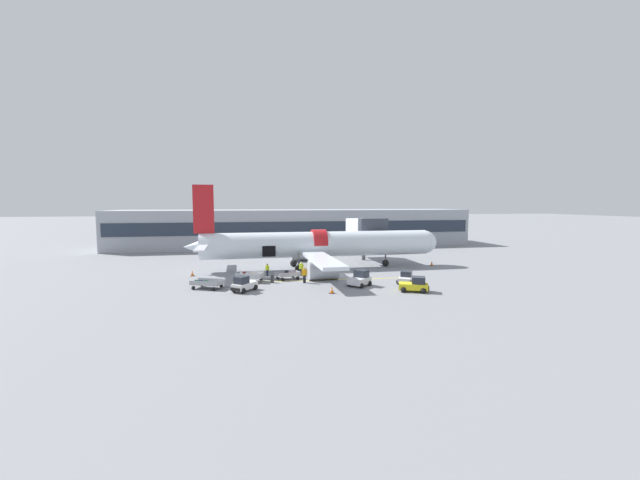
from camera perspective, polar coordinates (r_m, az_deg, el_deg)
The scene contains 21 objects.
ground_plane at distance 48.95m, azimuth 2.39°, elevation -5.15°, with size 500.00×500.00×0.00m, color gray.
apron_marking_line at distance 46.08m, azimuth 1.79°, elevation -5.80°, with size 23.00×1.61×0.01m.
terminal_strip at distance 83.46m, azimuth -3.63°, elevation 1.81°, with size 72.82×14.12×7.57m.
jet_bridge_stub at distance 61.00m, azimuth 6.64°, elevation 1.47°, with size 4.09×10.01×6.74m.
airplane at distance 53.26m, azimuth -0.73°, elevation -0.80°, with size 34.86×29.72×11.28m.
baggage_tug_lead at distance 41.04m, azimuth 13.63°, elevation -6.40°, with size 3.29×2.66×1.53m.
baggage_tug_mid at distance 44.98m, azimuth 12.38°, elevation -5.47°, with size 2.52×2.77×1.33m.
baggage_tug_rear at distance 40.76m, azimuth -11.01°, elevation -6.42°, with size 2.78×2.98×1.59m.
baggage_tug_spare at distance 42.82m, azimuth 5.82°, elevation -5.71°, with size 2.91×2.80×1.70m.
baggage_cart_loading at distance 46.51m, azimuth -4.59°, elevation -5.16°, with size 3.70×2.30×1.02m.
baggage_cart_queued at distance 45.47m, azimuth -10.08°, elevation -5.33°, with size 3.96×2.76×1.12m.
baggage_cart_empty at distance 42.95m, azimuth -16.08°, elevation -6.17°, with size 4.13×2.94×0.93m.
ground_crew_loader_a at distance 48.76m, azimuth -1.12°, elevation -4.19°, with size 0.42×0.55×1.58m.
ground_crew_loader_b at distance 44.18m, azimuth -2.28°, elevation -5.03°, with size 0.63×0.46×1.82m.
ground_crew_driver at distance 48.77m, azimuth -2.73°, elevation -4.12°, with size 0.58×0.51×1.70m.
ground_crew_supervisor at distance 48.64m, azimuth -7.67°, elevation -4.27°, with size 0.52×0.48×1.56m.
suitcase_on_tarmac_upright at distance 44.66m, azimuth -6.96°, elevation -5.71°, with size 0.40×0.33×0.87m.
safety_cone_nose at distance 58.67m, azimuth 15.95°, elevation -3.26°, with size 0.49×0.49×0.72m.
safety_cone_engine_left at distance 39.23m, azimuth 1.75°, elevation -7.30°, with size 0.54×0.54×0.69m.
safety_cone_wingtip at distance 47.45m, azimuth 1.97°, elevation -5.11°, with size 0.48×0.48×0.65m.
safety_cone_tail at distance 50.86m, azimuth -18.09°, elevation -4.62°, with size 0.51×0.51×0.72m.
Camera 1 is at (-11.80, -46.66, 8.90)m, focal length 22.00 mm.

